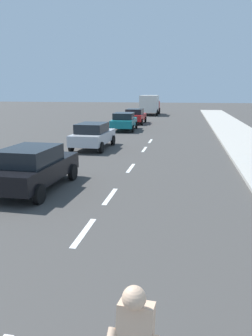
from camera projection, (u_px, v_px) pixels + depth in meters
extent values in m
plane|color=#423F3D|center=(141.00, 154.00, 18.85)|extent=(160.00, 160.00, 0.00)
cube|color=white|center=(84.00, 232.00, 8.41)|extent=(0.16, 1.80, 0.01)
cube|color=white|center=(110.00, 196.00, 11.27)|extent=(0.16, 1.80, 0.01)
cube|color=white|center=(131.00, 168.00, 15.35)|extent=(0.16, 1.80, 0.01)
cube|color=white|center=(144.00, 149.00, 20.21)|extent=(0.16, 1.80, 0.01)
cube|color=white|center=(150.00, 141.00, 23.48)|extent=(0.16, 1.80, 0.01)
cube|color=beige|center=(135.00, 335.00, 3.11)|extent=(0.36, 0.33, 0.63)
sphere|color=beige|center=(134.00, 298.00, 2.95)|extent=(0.22, 0.22, 0.22)
cube|color=black|center=(34.00, 170.00, 11.97)|extent=(1.95, 4.39, 0.64)
cube|color=black|center=(30.00, 155.00, 11.62)|extent=(1.67, 2.30, 0.56)
cylinder|color=black|center=(31.00, 170.00, 13.64)|extent=(0.20, 0.65, 0.64)
cylinder|color=black|center=(73.00, 172.00, 13.27)|extent=(0.20, 0.65, 0.64)
cylinder|color=black|center=(39.00, 194.00, 10.47)|extent=(0.20, 0.65, 0.64)
cube|color=#B7BABF|center=(93.00, 137.00, 20.42)|extent=(1.87, 4.33, 0.64)
cube|color=black|center=(92.00, 128.00, 20.08)|extent=(1.62, 2.26, 0.56)
cylinder|color=black|center=(87.00, 139.00, 22.07)|extent=(0.19, 0.64, 0.64)
cylinder|color=black|center=(113.00, 140.00, 21.74)|extent=(0.19, 0.64, 0.64)
cylinder|color=black|center=(71.00, 147.00, 19.28)|extent=(0.19, 0.64, 0.64)
cylinder|color=black|center=(101.00, 148.00, 18.94)|extent=(0.19, 0.64, 0.64)
cube|color=#14727A|center=(124.00, 123.00, 29.68)|extent=(2.11, 4.59, 0.64)
cube|color=black|center=(124.00, 116.00, 29.33)|extent=(1.78, 2.42, 0.56)
cylinder|color=black|center=(116.00, 125.00, 31.36)|extent=(0.21, 0.65, 0.64)
cylinder|color=black|center=(136.00, 125.00, 31.12)|extent=(0.21, 0.65, 0.64)
cylinder|color=black|center=(111.00, 128.00, 28.41)|extent=(0.21, 0.65, 0.64)
cylinder|color=black|center=(133.00, 129.00, 28.17)|extent=(0.21, 0.65, 0.64)
cube|color=red|center=(135.00, 117.00, 35.71)|extent=(1.89, 4.49, 0.64)
cube|color=black|center=(135.00, 112.00, 35.35)|extent=(1.66, 2.34, 0.56)
cylinder|color=black|center=(129.00, 119.00, 37.42)|extent=(0.18, 0.64, 0.64)
cylinder|color=black|center=(145.00, 119.00, 37.09)|extent=(0.18, 0.64, 0.64)
cylinder|color=black|center=(124.00, 122.00, 34.49)|extent=(0.18, 0.64, 0.64)
cylinder|color=black|center=(142.00, 122.00, 34.16)|extent=(0.18, 0.64, 0.64)
cube|color=maroon|center=(151.00, 106.00, 50.25)|extent=(2.41, 2.35, 1.40)
cube|color=silver|center=(149.00, 104.00, 47.28)|extent=(2.42, 4.17, 2.30)
cylinder|color=black|center=(143.00, 111.00, 50.50)|extent=(0.29, 0.90, 0.90)
cylinder|color=black|center=(159.00, 111.00, 50.10)|extent=(0.29, 0.90, 0.90)
cylinder|color=black|center=(140.00, 112.00, 46.76)|extent=(0.29, 0.90, 0.90)
cylinder|color=black|center=(157.00, 113.00, 46.36)|extent=(0.29, 0.90, 0.90)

